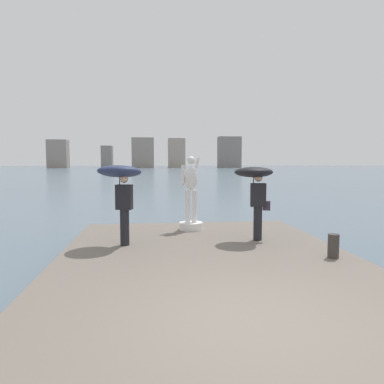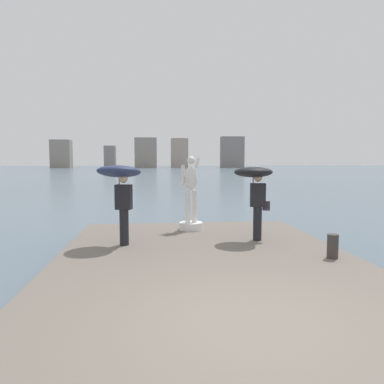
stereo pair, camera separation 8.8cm
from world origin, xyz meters
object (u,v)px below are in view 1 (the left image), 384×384
onlooker_left (121,181)px  mooring_bollard (333,246)px  statue_white_figure (191,203)px  onlooker_right (255,182)px

onlooker_left → mooring_bollard: bearing=-20.9°
statue_white_figure → mooring_bollard: bearing=-53.1°
statue_white_figure → mooring_bollard: statue_white_figure is taller
mooring_bollard → statue_white_figure: bearing=126.9°
statue_white_figure → mooring_bollard: 4.43m
onlooker_left → onlooker_right: size_ratio=1.04×
onlooker_left → statue_white_figure: bearing=42.9°
statue_white_figure → onlooker_right: bearing=-47.5°
mooring_bollard → onlooker_right: bearing=121.4°
onlooker_left → onlooker_right: 3.40m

